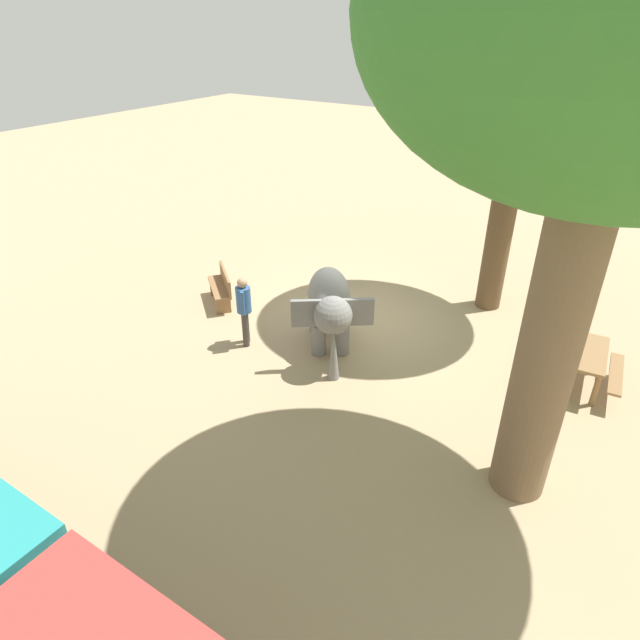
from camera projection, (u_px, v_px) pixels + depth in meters
name	position (u px, v px, depth m)	size (l,w,h in m)	color
ground_plane	(357.00, 323.00, 12.89)	(60.00, 60.00, 0.00)	tan
elephant	(330.00, 304.00, 11.43)	(2.18, 2.34, 1.70)	slate
person_handler	(244.00, 306.00, 11.63)	(0.34, 0.43, 1.62)	#3F3833
shade_tree_main	(631.00, 23.00, 5.35)	(5.72, 5.25, 8.51)	brown
shade_tree_secondary	(538.00, 11.00, 10.46)	(4.97, 4.56, 8.33)	brown
wooden_bench	(222.00, 286.00, 13.54)	(1.33, 1.20, 0.88)	olive
picnic_table_near	(583.00, 359.00, 10.51)	(1.60, 1.62, 0.78)	olive
feed_bucket	(336.00, 281.00, 14.54)	(0.36, 0.36, 0.32)	gray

